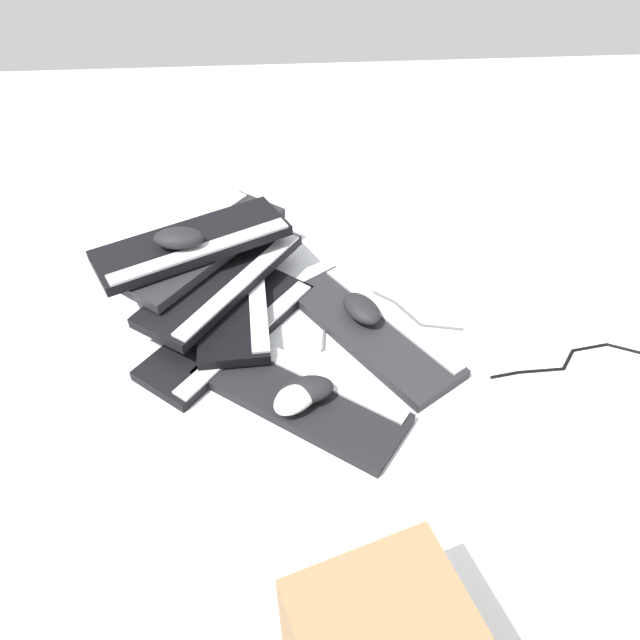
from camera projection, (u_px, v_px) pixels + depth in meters
ground_plane at (322, 348)px, 1.36m from camera, size 3.20×3.20×0.00m
keyboard_0 at (300, 395)px, 1.25m from camera, size 0.38×0.44×0.03m
keyboard_1 at (373, 331)px, 1.38m from camera, size 0.45×0.37×0.03m
keyboard_2 at (230, 331)px, 1.38m from camera, size 0.44×0.39×0.03m
keyboard_3 at (234, 293)px, 1.43m from camera, size 0.45×0.17×0.03m
keyboard_4 at (223, 279)px, 1.42m from camera, size 0.44×0.38×0.03m
keyboard_5 at (202, 245)px, 1.46m from camera, size 0.44×0.39×0.03m
keyboard_6 at (193, 243)px, 1.42m from camera, size 0.33×0.46×0.03m
mouse_0 at (306, 390)px, 1.21m from camera, size 0.08×0.12×0.04m
mouse_1 at (297, 396)px, 1.20m from camera, size 0.12×0.12×0.04m
mouse_2 at (362, 309)px, 1.38m from camera, size 0.13×0.11×0.04m
mouse_3 at (179, 238)px, 1.37m from camera, size 0.07×0.11×0.04m
cable_0 at (374, 313)px, 1.43m from camera, size 0.19×0.32×0.01m
cable_1 at (616, 364)px, 1.32m from camera, size 0.14×0.54×0.01m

